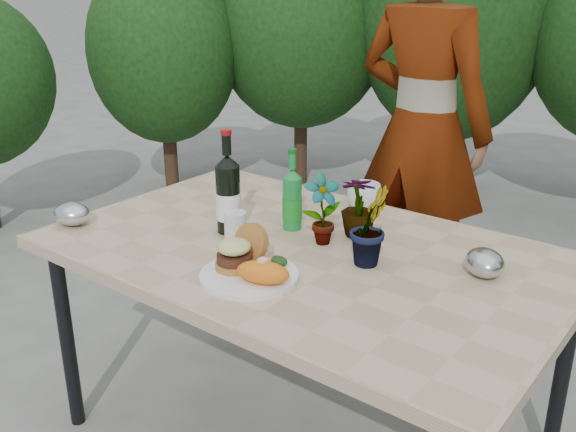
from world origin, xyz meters
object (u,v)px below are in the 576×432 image
Objects in this scene: wine_bottle at (228,195)px; person at (422,129)px; dinner_plate at (249,276)px; patio_table at (303,264)px.

person is at bearing 103.20° from wine_bottle.
wine_bottle reaches higher than dinner_plate.
dinner_plate reaches higher than patio_table.
person is (0.11, 1.15, 0.02)m from wine_bottle.
dinner_plate is at bearing -19.64° from wine_bottle.
person is at bearing 98.32° from patio_table.
person reaches higher than wine_bottle.
patio_table is at bearing 91.41° from dinner_plate.
wine_bottle is (-0.28, -0.04, 0.18)m from patio_table.
dinner_plate is 1.39m from person.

